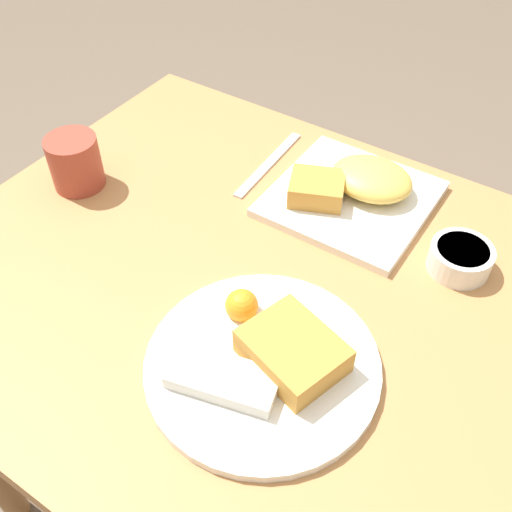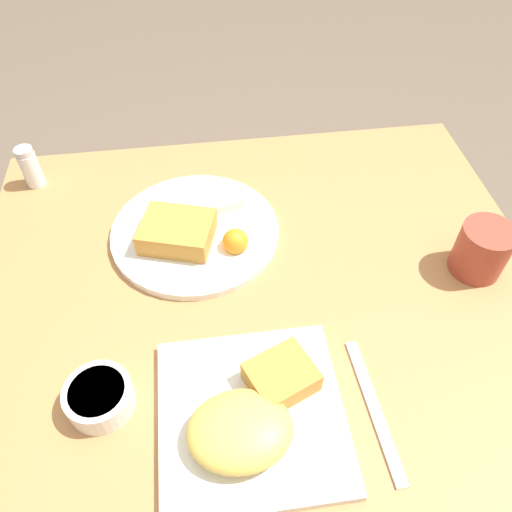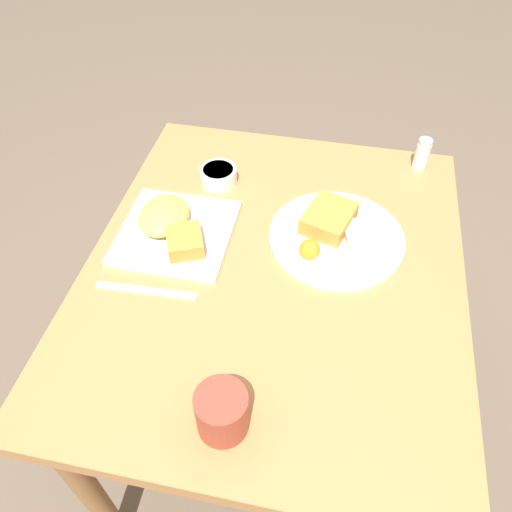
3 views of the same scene
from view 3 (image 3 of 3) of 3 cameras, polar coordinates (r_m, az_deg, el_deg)
ground_plane at (r=1.64m, az=1.40°, el=-17.76°), size 8.00×8.00×0.00m
dining_table at (r=1.11m, az=1.97°, el=-4.20°), size 0.93×0.77×0.71m
plate_square_near at (r=1.10m, az=-9.52°, el=3.25°), size 0.24×0.24×0.06m
plate_oval_far at (r=1.09m, az=9.05°, el=2.49°), size 0.29×0.29×0.05m
sauce_ramekin at (r=1.22m, az=-4.31°, el=9.19°), size 0.09×0.09×0.04m
salt_shaker at (r=1.32m, az=18.40°, el=10.81°), size 0.03×0.03×0.08m
butter_knife at (r=1.01m, az=-12.46°, el=-3.89°), size 0.03×0.21×0.00m
coffee_mug at (r=0.81m, az=-3.91°, el=-17.37°), size 0.08×0.08×0.09m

